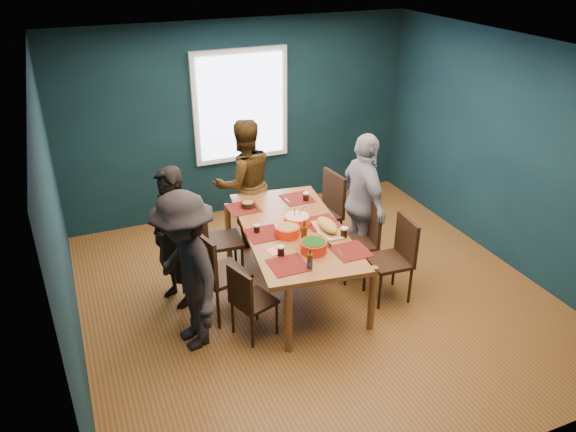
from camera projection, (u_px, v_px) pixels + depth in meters
name	position (u px, v px, depth m)	size (l,w,h in m)	color
room	(307.00, 176.00, 5.96)	(5.01, 5.01, 2.71)	brown
dining_table	(293.00, 234.00, 6.16)	(1.31, 2.21, 0.80)	brown
chair_left_far	(213.00, 234.00, 6.45)	(0.49, 0.49, 0.99)	black
chair_left_mid	(215.00, 269.00, 5.77)	(0.56, 0.56, 1.01)	black
chair_left_near	(248.00, 297.00, 5.51)	(0.47, 0.47, 0.82)	black
chair_right_far	(326.00, 206.00, 7.06)	(0.51, 0.51, 1.03)	black
chair_right_mid	(365.00, 235.00, 6.52)	(0.49, 0.49, 0.92)	black
chair_right_near	(397.00, 253.00, 6.13)	(0.46, 0.46, 0.95)	black
person_far_left	(173.00, 238.00, 5.94)	(0.58, 0.38, 1.58)	black
person_back	(244.00, 183.00, 7.10)	(0.82, 0.64, 1.68)	black
person_right	(363.00, 202.00, 6.60)	(0.99, 0.41, 1.68)	white
person_near_left	(187.00, 272.00, 5.29)	(1.06, 0.61, 1.64)	black
bowl_salad	(287.00, 231.00, 5.96)	(0.27, 0.27, 0.11)	red
bowl_dumpling	(297.00, 220.00, 6.15)	(0.29, 0.29, 0.27)	red
bowl_herbs	(314.00, 246.00, 5.65)	(0.27, 0.27, 0.12)	red
cutting_board	(327.00, 226.00, 6.04)	(0.30, 0.59, 0.13)	tan
small_bowl	(248.00, 204.00, 6.58)	(0.16, 0.16, 0.07)	black
beer_bottle_a	(310.00, 261.00, 5.37)	(0.06, 0.06, 0.22)	#44280C
beer_bottle_b	(304.00, 234.00, 5.81)	(0.06, 0.06, 0.25)	#44280C
cola_glass_a	(281.00, 250.00, 5.59)	(0.08, 0.08, 0.11)	black
cola_glass_b	(344.00, 232.00, 5.93)	(0.08, 0.08, 0.11)	black
cola_glass_c	(306.00, 196.00, 6.73)	(0.08, 0.08, 0.10)	black
cola_glass_d	(257.00, 228.00, 6.02)	(0.07, 0.07, 0.09)	black
napkin_a	(318.00, 221.00, 6.27)	(0.12, 0.12, 0.00)	#FF7D6B
napkin_b	(276.00, 251.00, 5.69)	(0.16, 0.16, 0.00)	#FF7D6B
napkin_c	(350.00, 254.00, 5.64)	(0.14, 0.14, 0.00)	#FF7D6B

